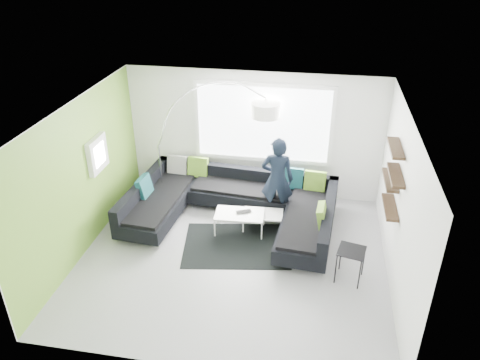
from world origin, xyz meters
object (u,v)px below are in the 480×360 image
side_table (350,265)px  arc_lamp (158,146)px  coffee_table (251,221)px  person (277,179)px  laptop (244,213)px  sectional_sofa (231,208)px

side_table → arc_lamp: bearing=154.1°
coffee_table → person: bearing=47.8°
arc_lamp → laptop: arc_lamp is taller
person → laptop: size_ratio=5.06×
person → side_table: bearing=129.4°
coffee_table → arc_lamp: 2.49m
coffee_table → person: person is taller
sectional_sofa → arc_lamp: size_ratio=1.55×
arc_lamp → laptop: bearing=-29.4°
coffee_table → arc_lamp: size_ratio=0.46×
sectional_sofa → laptop: 0.34m
sectional_sofa → coffee_table: 0.47m
sectional_sofa → coffee_table: (0.43, -0.10, -0.18)m
laptop → coffee_table: bearing=2.2°
side_table → person: person is taller
arc_lamp → side_table: (3.96, -1.93, -1.06)m
arc_lamp → side_table: bearing=-33.1°
coffee_table → sectional_sofa: bearing=163.6°
person → laptop: 0.96m
sectional_sofa → person: size_ratio=2.35×
person → laptop: (-0.56, -0.60, -0.48)m
person → sectional_sofa: bearing=26.3°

